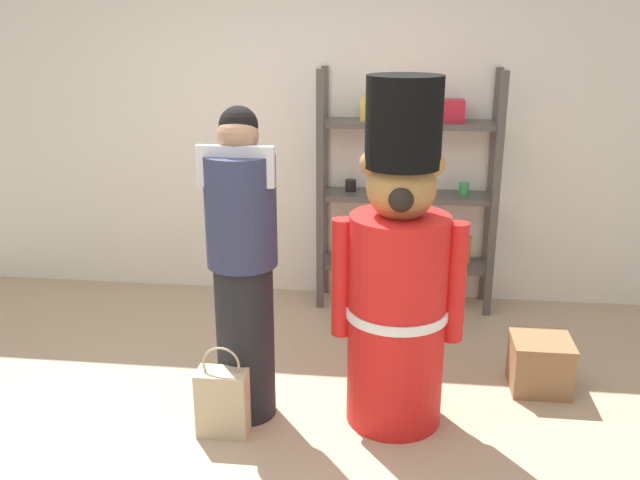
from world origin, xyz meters
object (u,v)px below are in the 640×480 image
object	(u,v)px
teddy_bear_guard	(398,280)
display_crate	(540,364)
merchandise_shelf	(407,190)
shopping_bag	(223,401)
person_shopper	(243,266)

from	to	relation	value
teddy_bear_guard	display_crate	bearing A→B (deg)	26.29
merchandise_shelf	shopping_bag	bearing A→B (deg)	-116.63
teddy_bear_guard	display_crate	distance (m)	1.13
person_shopper	display_crate	world-z (taller)	person_shopper
person_shopper	teddy_bear_guard	bearing A→B (deg)	2.97
person_shopper	display_crate	bearing A→B (deg)	15.59
shopping_bag	display_crate	size ratio (longest dim) A/B	1.45
merchandise_shelf	person_shopper	distance (m)	1.84
display_crate	shopping_bag	bearing A→B (deg)	-158.88
teddy_bear_guard	person_shopper	world-z (taller)	teddy_bear_guard
teddy_bear_guard	person_shopper	bearing A→B (deg)	-177.03
person_shopper	merchandise_shelf	bearing A→B (deg)	62.76
teddy_bear_guard	merchandise_shelf	bearing A→B (deg)	88.21
teddy_bear_guard	display_crate	xyz separation A→B (m)	(0.83, 0.41, -0.64)
merchandise_shelf	shopping_bag	xyz separation A→B (m)	(-0.92, -1.84, -0.70)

